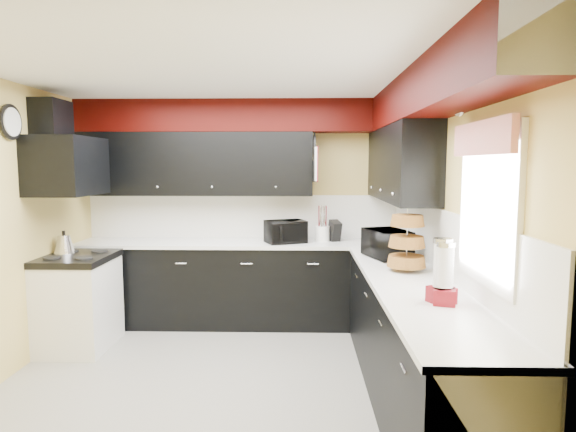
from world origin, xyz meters
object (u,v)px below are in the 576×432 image
Objects in this scene: microwave at (388,244)px; utensil_crock at (322,234)px; kettle at (64,244)px; knife_block at (335,231)px; toaster_oven at (286,232)px.

microwave reaches higher than utensil_crock.
microwave is 2.37× the size of kettle.
knife_block reaches higher than utensil_crock.
toaster_oven is 1.27m from microwave.
knife_block is at bearing -0.92° from utensil_crock.
toaster_oven reaches higher than utensil_crock.
toaster_oven is at bearing -163.96° from utensil_crock.
toaster_oven is at bearing 14.43° from kettle.
kettle is (-2.19, -0.56, -0.05)m from toaster_oven.
toaster_oven is 2.48× the size of utensil_crock.
knife_block is 2.81m from kettle.
toaster_oven is 0.90× the size of microwave.
knife_block is 1.15× the size of kettle.
knife_block is (-0.42, 0.95, -0.02)m from microwave.
toaster_oven is 2.26m from kettle.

